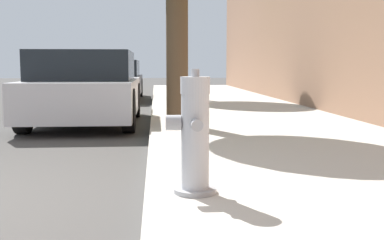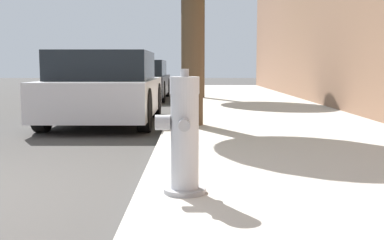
# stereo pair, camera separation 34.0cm
# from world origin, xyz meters

# --- Properties ---
(sidewalk_slab) EXTENTS (3.57, 40.00, 0.14)m
(sidewalk_slab) POSITION_xyz_m (3.56, 0.00, 0.07)
(sidewalk_slab) COLOR #B7B2A8
(sidewalk_slab) RESTS_ON ground_plane
(fire_hydrant) EXTENTS (0.37, 0.39, 0.92)m
(fire_hydrant) POSITION_xyz_m (2.15, -0.10, 0.57)
(fire_hydrant) COLOR #97979C
(fire_hydrant) RESTS_ON sidewalk_slab
(parked_car_near) EXTENTS (1.88, 3.82, 1.34)m
(parked_car_near) POSITION_xyz_m (0.59, 5.38, 0.66)
(parked_car_near) COLOR #B7B7BC
(parked_car_near) RESTS_ON ground_plane
(parked_car_mid) EXTENTS (1.70, 4.50, 1.26)m
(parked_car_mid) POSITION_xyz_m (0.56, 11.99, 0.62)
(parked_car_mid) COLOR black
(parked_car_mid) RESTS_ON ground_plane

